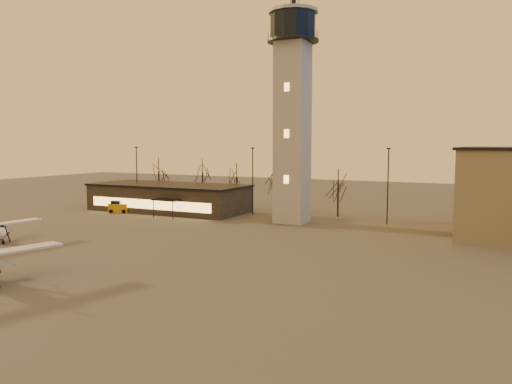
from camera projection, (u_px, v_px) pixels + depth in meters
ground at (154, 273)px, 41.27m from camera, size 220.00×220.00×0.00m
control_tower at (293, 101)px, 66.42m from camera, size 6.80×6.80×32.60m
terminal at (169, 197)px, 79.31m from camera, size 25.40×12.20×4.30m
light_poles at (298, 182)px, 68.15m from camera, size 58.50×12.25×10.14m
tree_row at (236, 173)px, 81.66m from camera, size 37.20×9.20×8.80m
service_cart at (119, 208)px, 77.57m from camera, size 3.38×2.74×1.90m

